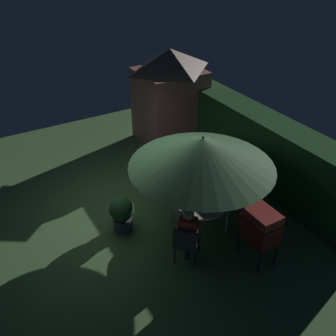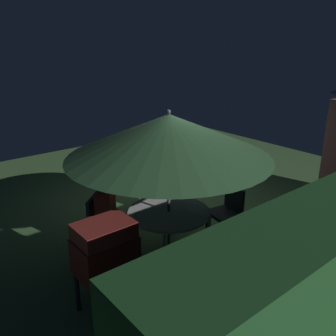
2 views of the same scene
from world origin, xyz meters
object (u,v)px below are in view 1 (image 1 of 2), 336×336
(chair_near_shed, at_px, (186,242))
(chair_far_side, at_px, (255,207))
(garden_shed, at_px, (170,96))
(patio_umbrella, at_px, (202,152))
(person_in_red, at_px, (188,229))
(potted_plant_by_shed, at_px, (122,213))
(bbq_grill, at_px, (261,226))
(chair_toward_hedge, at_px, (179,181))
(patio_table, at_px, (199,202))

(chair_near_shed, bearing_deg, chair_far_side, 95.00)
(garden_shed, relative_size, chair_far_side, 3.14)
(patio_umbrella, relative_size, person_in_red, 2.35)
(patio_umbrella, height_order, chair_far_side, patio_umbrella)
(patio_umbrella, height_order, potted_plant_by_shed, patio_umbrella)
(bbq_grill, height_order, chair_near_shed, bbq_grill)
(bbq_grill, distance_m, chair_toward_hedge, 2.53)
(garden_shed, height_order, patio_table, garden_shed)
(garden_shed, xyz_separation_m, chair_toward_hedge, (2.80, -1.38, -0.92))
(garden_shed, xyz_separation_m, chair_far_side, (4.49, -0.49, -0.92))
(chair_toward_hedge, distance_m, person_in_red, 2.04)
(chair_near_shed, bearing_deg, bbq_grill, 63.29)
(chair_toward_hedge, bearing_deg, patio_table, -10.15)
(chair_near_shed, height_order, chair_toward_hedge, same)
(patio_umbrella, relative_size, chair_far_side, 3.29)
(chair_near_shed, xyz_separation_m, chair_far_side, (-0.16, 1.88, 0.00))
(bbq_grill, bearing_deg, chair_toward_hedge, -173.89)
(bbq_grill, relative_size, person_in_red, 0.95)
(chair_far_side, distance_m, chair_toward_hedge, 1.91)
(garden_shed, height_order, chair_toward_hedge, garden_shed)
(patio_table, bearing_deg, potted_plant_by_shed, -117.95)
(chair_near_shed, height_order, chair_far_side, same)
(chair_near_shed, distance_m, person_in_red, 0.28)
(patio_umbrella, bearing_deg, person_in_red, -47.37)
(chair_toward_hedge, bearing_deg, chair_far_side, 27.71)
(potted_plant_by_shed, bearing_deg, patio_table, 62.05)
(bbq_grill, bearing_deg, patio_umbrella, -161.09)
(bbq_grill, xyz_separation_m, chair_far_side, (-0.80, 0.62, -0.33))
(chair_near_shed, distance_m, chair_far_side, 1.89)
(patio_table, xyz_separation_m, bbq_grill, (1.37, 0.47, 0.16))
(garden_shed, bearing_deg, chair_toward_hedge, -26.32)
(patio_table, relative_size, chair_near_shed, 1.39)
(garden_shed, height_order, person_in_red, garden_shed)
(person_in_red, bearing_deg, potted_plant_by_shed, -152.98)
(garden_shed, relative_size, patio_umbrella, 0.96)
(potted_plant_by_shed, bearing_deg, chair_toward_hedge, 101.62)
(person_in_red, bearing_deg, chair_near_shed, -47.37)
(garden_shed, height_order, bbq_grill, garden_shed)
(potted_plant_by_shed, bearing_deg, chair_far_side, 62.26)
(garden_shed, distance_m, bbq_grill, 5.44)
(potted_plant_by_shed, height_order, person_in_red, person_in_red)
(patio_table, height_order, patio_umbrella, patio_umbrella)
(chair_far_side, height_order, chair_toward_hedge, same)
(garden_shed, xyz_separation_m, person_in_red, (4.60, -2.32, -0.66))
(patio_umbrella, xyz_separation_m, chair_far_side, (0.57, 1.09, -1.41))
(patio_umbrella, height_order, chair_near_shed, patio_umbrella)
(chair_far_side, relative_size, person_in_red, 0.71)
(patio_table, distance_m, patio_umbrella, 1.23)
(bbq_grill, bearing_deg, chair_far_side, 142.14)
(garden_shed, height_order, potted_plant_by_shed, garden_shed)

